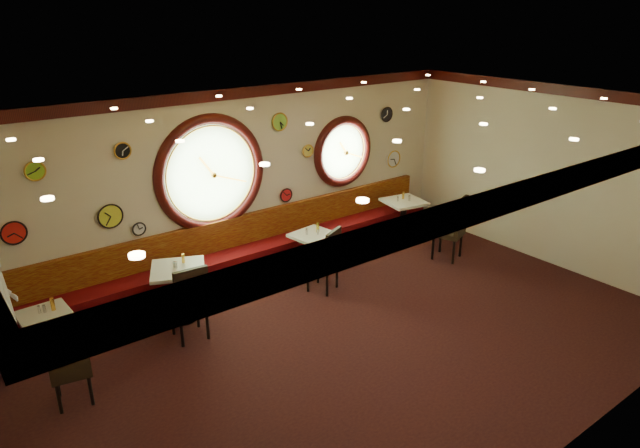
# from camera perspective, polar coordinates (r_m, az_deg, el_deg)

# --- Properties ---
(floor) EXTENTS (9.00, 6.00, 0.00)m
(floor) POSITION_cam_1_polar(r_m,az_deg,el_deg) (8.30, 3.53, -11.28)
(floor) COLOR black
(floor) RESTS_ON ground
(ceiling) EXTENTS (9.00, 6.00, 0.02)m
(ceiling) POSITION_cam_1_polar(r_m,az_deg,el_deg) (7.12, 4.11, 11.02)
(ceiling) COLOR #B07F31
(ceiling) RESTS_ON wall_back
(wall_back) EXTENTS (9.00, 0.02, 3.20)m
(wall_back) POSITION_cam_1_polar(r_m,az_deg,el_deg) (9.89, -7.70, 4.21)
(wall_back) COLOR beige
(wall_back) RESTS_ON floor
(wall_front) EXTENTS (9.00, 0.02, 3.20)m
(wall_front) POSITION_cam_1_polar(r_m,az_deg,el_deg) (5.89, 23.58, -9.65)
(wall_front) COLOR beige
(wall_front) RESTS_ON floor
(wall_right) EXTENTS (0.02, 6.00, 3.20)m
(wall_right) POSITION_cam_1_polar(r_m,az_deg,el_deg) (10.92, 21.98, 4.48)
(wall_right) COLOR beige
(wall_right) RESTS_ON floor
(molding_back) EXTENTS (9.00, 0.10, 0.18)m
(molding_back) POSITION_cam_1_polar(r_m,az_deg,el_deg) (9.52, -8.00, 12.87)
(molding_back) COLOR #340A09
(molding_back) RESTS_ON wall_back
(molding_front) EXTENTS (9.00, 0.10, 0.18)m
(molding_front) POSITION_cam_1_polar(r_m,az_deg,el_deg) (5.35, 25.45, 4.66)
(molding_front) COLOR #340A09
(molding_front) RESTS_ON wall_back
(molding_right) EXTENTS (0.10, 6.00, 0.18)m
(molding_right) POSITION_cam_1_polar(r_m,az_deg,el_deg) (10.59, 22.96, 12.27)
(molding_right) COLOR #340A09
(molding_right) RESTS_ON wall_back
(banquette_base) EXTENTS (8.00, 0.55, 0.20)m
(banquette_base) POSITION_cam_1_polar(r_m,az_deg,el_deg) (10.20, -6.50, -4.24)
(banquette_base) COLOR black
(banquette_base) RESTS_ON floor
(banquette_seat) EXTENTS (8.00, 0.55, 0.30)m
(banquette_seat) POSITION_cam_1_polar(r_m,az_deg,el_deg) (10.09, -6.56, -2.95)
(banquette_seat) COLOR #55070B
(banquette_seat) RESTS_ON banquette_base
(banquette_back) EXTENTS (8.00, 0.10, 0.55)m
(banquette_back) POSITION_cam_1_polar(r_m,az_deg,el_deg) (10.12, -7.30, -0.48)
(banquette_back) COLOR #661008
(banquette_back) RESTS_ON wall_back
(porthole_left_glass) EXTENTS (1.66, 0.02, 1.66)m
(porthole_left_glass) POSITION_cam_1_polar(r_m,az_deg,el_deg) (9.54, -10.88, 4.97)
(porthole_left_glass) COLOR #91BF73
(porthole_left_glass) RESTS_ON wall_back
(porthole_left_frame) EXTENTS (1.98, 0.18, 1.98)m
(porthole_left_frame) POSITION_cam_1_polar(r_m,az_deg,el_deg) (9.53, -10.84, 4.95)
(porthole_left_frame) COLOR #340A09
(porthole_left_frame) RESTS_ON wall_back
(porthole_left_ring) EXTENTS (1.61, 0.03, 1.61)m
(porthole_left_ring) POSITION_cam_1_polar(r_m,az_deg,el_deg) (9.51, -10.76, 4.91)
(porthole_left_ring) COLOR gold
(porthole_left_ring) RESTS_ON wall_back
(porthole_right_glass) EXTENTS (1.10, 0.02, 1.10)m
(porthole_right_glass) POSITION_cam_1_polar(r_m,az_deg,el_deg) (11.04, 2.25, 7.24)
(porthole_right_glass) COLOR #91BF73
(porthole_right_glass) RESTS_ON wall_back
(porthole_right_frame) EXTENTS (1.38, 0.18, 1.38)m
(porthole_right_frame) POSITION_cam_1_polar(r_m,az_deg,el_deg) (11.03, 2.30, 7.23)
(porthole_right_frame) COLOR #340A09
(porthole_right_frame) RESTS_ON wall_back
(porthole_right_ring) EXTENTS (1.09, 0.03, 1.09)m
(porthole_right_ring) POSITION_cam_1_polar(r_m,az_deg,el_deg) (11.01, 2.40, 7.20)
(porthole_right_ring) COLOR gold
(porthole_right_ring) RESTS_ON wall_back
(wall_clock_0) EXTENTS (0.28, 0.03, 0.28)m
(wall_clock_0) POSITION_cam_1_polar(r_m,az_deg,el_deg) (11.61, 6.67, 10.83)
(wall_clock_0) COLOR black
(wall_clock_0) RESTS_ON wall_back
(wall_clock_1) EXTENTS (0.34, 0.03, 0.34)m
(wall_clock_1) POSITION_cam_1_polar(r_m,az_deg,el_deg) (11.98, 7.35, 6.47)
(wall_clock_1) COLOR white
(wall_clock_1) RESTS_ON wall_back
(wall_clock_2) EXTENTS (0.26, 0.03, 0.26)m
(wall_clock_2) POSITION_cam_1_polar(r_m,az_deg,el_deg) (8.60, -26.62, 4.77)
(wall_clock_2) COLOR #8ECF29
(wall_clock_2) RESTS_ON wall_back
(wall_clock_3) EXTENTS (0.32, 0.03, 0.32)m
(wall_clock_3) POSITION_cam_1_polar(r_m,az_deg,el_deg) (8.77, -28.30, -0.78)
(wall_clock_3) COLOR red
(wall_clock_3) RESTS_ON wall_back
(wall_clock_4) EXTENTS (0.24, 0.03, 0.24)m
(wall_clock_4) POSITION_cam_1_polar(r_m,az_deg,el_deg) (10.40, -3.43, 2.91)
(wall_clock_4) COLOR red
(wall_clock_4) RESTS_ON wall_back
(wall_clock_5) EXTENTS (0.30, 0.03, 0.30)m
(wall_clock_5) POSITION_cam_1_polar(r_m,az_deg,el_deg) (10.01, -4.08, 10.16)
(wall_clock_5) COLOR #89D542
(wall_clock_5) RESTS_ON wall_back
(wall_clock_6) EXTENTS (0.36, 0.03, 0.36)m
(wall_clock_6) POSITION_cam_1_polar(r_m,az_deg,el_deg) (9.03, -20.24, 0.75)
(wall_clock_6) COLOR yellow
(wall_clock_6) RESTS_ON wall_back
(wall_clock_7) EXTENTS (0.20, 0.03, 0.20)m
(wall_clock_7) POSITION_cam_1_polar(r_m,az_deg,el_deg) (9.25, -17.67, -0.46)
(wall_clock_7) COLOR white
(wall_clock_7) RESTS_ON wall_back
(wall_clock_8) EXTENTS (0.22, 0.03, 0.22)m
(wall_clock_8) POSITION_cam_1_polar(r_m,az_deg,el_deg) (10.47, -1.24, 7.33)
(wall_clock_8) COLOR #DFCF4A
(wall_clock_8) RESTS_ON wall_back
(wall_clock_9) EXTENTS (0.24, 0.03, 0.24)m
(wall_clock_9) POSITION_cam_1_polar(r_m,az_deg,el_deg) (8.85, -19.17, 6.94)
(wall_clock_9) COLOR black
(wall_clock_9) RESTS_ON wall_back
(table_a) EXTENTS (0.64, 0.64, 0.68)m
(table_a) POSITION_cam_1_polar(r_m,az_deg,el_deg) (8.45, -25.60, -9.54)
(table_a) COLOR black
(table_a) RESTS_ON floor
(table_b) EXTENTS (1.02, 1.02, 0.84)m
(table_b) POSITION_cam_1_polar(r_m,az_deg,el_deg) (8.75, -13.86, -6.10)
(table_b) COLOR black
(table_b) RESTS_ON floor
(table_c) EXTENTS (0.77, 0.77, 0.75)m
(table_c) POSITION_cam_1_polar(r_m,az_deg,el_deg) (9.90, -0.61, -2.52)
(table_c) COLOR black
(table_c) RESTS_ON floor
(table_d) EXTENTS (0.86, 0.86, 0.81)m
(table_d) POSITION_cam_1_polar(r_m,az_deg,el_deg) (11.53, 8.34, 0.93)
(table_d) COLOR black
(table_d) RESTS_ON floor
(chair_a) EXTENTS (0.52, 0.52, 0.65)m
(chair_a) POSITION_cam_1_polar(r_m,az_deg,el_deg) (7.33, -23.80, -12.50)
(chair_a) COLOR black
(chair_a) RESTS_ON floor
(chair_b) EXTENTS (0.52, 0.52, 0.71)m
(chair_b) POSITION_cam_1_polar(r_m,az_deg,el_deg) (8.11, -12.86, -7.29)
(chair_b) COLOR black
(chair_b) RESTS_ON floor
(chair_c) EXTENTS (0.61, 0.61, 0.67)m
(chair_c) POSITION_cam_1_polar(r_m,az_deg,el_deg) (9.26, 0.79, -3.24)
(chair_c) COLOR black
(chair_c) RESTS_ON floor
(chair_d) EXTENTS (0.65, 0.65, 0.75)m
(chair_d) POSITION_cam_1_polar(r_m,az_deg,el_deg) (10.68, 13.31, -0.04)
(chair_d) COLOR black
(chair_d) RESTS_ON floor
(condiment_a_salt) EXTENTS (0.04, 0.04, 0.11)m
(condiment_a_salt) POSITION_cam_1_polar(r_m,az_deg,el_deg) (8.34, -26.28, -7.67)
(condiment_a_salt) COLOR silver
(condiment_a_salt) RESTS_ON table_a
(condiment_b_salt) EXTENTS (0.04, 0.04, 0.10)m
(condiment_b_salt) POSITION_cam_1_polar(r_m,az_deg,el_deg) (8.62, -14.37, -3.92)
(condiment_b_salt) COLOR silver
(condiment_b_salt) RESTS_ON table_b
(condiment_c_salt) EXTENTS (0.04, 0.04, 0.11)m
(condiment_c_salt) POSITION_cam_1_polar(r_m,az_deg,el_deg) (9.75, -1.34, -0.77)
(condiment_c_salt) COLOR silver
(condiment_c_salt) RESTS_ON table_c
(condiment_d_salt) EXTENTS (0.04, 0.04, 0.10)m
(condiment_d_salt) POSITION_cam_1_polar(r_m,az_deg,el_deg) (11.36, 7.79, 2.51)
(condiment_d_salt) COLOR silver
(condiment_d_salt) RESTS_ON table_d
(condiment_a_pepper) EXTENTS (0.04, 0.04, 0.11)m
(condiment_a_pepper) POSITION_cam_1_polar(r_m,az_deg,el_deg) (8.33, -25.85, -7.63)
(condiment_a_pepper) COLOR silver
(condiment_a_pepper) RESTS_ON table_a
(condiment_b_pepper) EXTENTS (0.04, 0.04, 0.10)m
(condiment_b_pepper) POSITION_cam_1_polar(r_m,az_deg,el_deg) (8.59, -14.19, -3.98)
(condiment_b_pepper) COLOR silver
(condiment_b_pepper) RESTS_ON table_b
(condiment_c_pepper) EXTENTS (0.04, 0.04, 0.10)m
(condiment_c_pepper) POSITION_cam_1_polar(r_m,az_deg,el_deg) (9.76, -0.22, -0.79)
(condiment_c_pepper) COLOR silver
(condiment_c_pepper) RESTS_ON table_c
(condiment_d_pepper) EXTENTS (0.04, 0.04, 0.11)m
(condiment_d_pepper) POSITION_cam_1_polar(r_m,az_deg,el_deg) (11.42, 8.93, 2.58)
(condiment_d_pepper) COLOR silver
(condiment_d_pepper) RESTS_ON table_d
(condiment_a_bottle) EXTENTS (0.05, 0.05, 0.17)m
(condiment_a_bottle) POSITION_cam_1_polar(r_m,az_deg,el_deg) (8.33, -25.17, -7.27)
(condiment_a_bottle) COLOR gold
(condiment_a_bottle) RESTS_ON table_a
(condiment_b_bottle) EXTENTS (0.04, 0.04, 0.14)m
(condiment_b_bottle) POSITION_cam_1_polar(r_m,az_deg,el_deg) (8.73, -13.52, -3.35)
(condiment_b_bottle) COLOR gold
(condiment_b_bottle) RESTS_ON table_b
(condiment_c_bottle) EXTENTS (0.05, 0.05, 0.17)m
(condiment_c_bottle) POSITION_cam_1_polar(r_m,az_deg,el_deg) (9.85, -0.23, -0.34)
(condiment_c_bottle) COLOR gold
(condiment_c_bottle) RESTS_ON table_c
(condiment_d_bottle) EXTENTS (0.05, 0.05, 0.15)m
(condiment_d_bottle) POSITION_cam_1_polar(r_m,az_deg,el_deg) (11.51, 8.32, 2.86)
(condiment_d_bottle) COLOR gold
(condiment_d_bottle) RESTS_ON table_d
(waiter) EXTENTS (0.44, 0.64, 1.70)m
(waiter) POSITION_cam_1_polar(r_m,az_deg,el_deg) (8.30, -29.19, -7.46)
(waiter) COLOR white
(waiter) RESTS_ON floor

